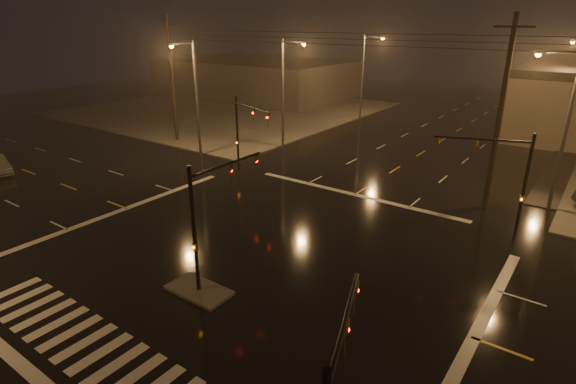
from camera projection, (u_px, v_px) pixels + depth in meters
name	position (u px, v px, depth m)	size (l,w,h in m)	color
ground	(255.00, 257.00, 23.43)	(140.00, 140.00, 0.00)	black
sidewalk_nw	(227.00, 109.00, 62.52)	(36.00, 36.00, 0.12)	#4B4943
median_island	(199.00, 290.00, 20.37)	(3.00, 1.60, 0.15)	#4B4943
crosswalk	(100.00, 353.00, 16.61)	(15.00, 2.60, 0.01)	beige
stop_bar_far	(355.00, 195.00, 31.75)	(16.00, 0.50, 0.01)	beige
commercial_block	(254.00, 78.00, 73.36)	(30.00, 18.00, 5.60)	#413C39
signal_mast_median	(209.00, 209.00, 19.76)	(0.25, 4.59, 6.00)	black
signal_mast_ne	(506.00, 172.00, 24.55)	(4.84, 1.86, 6.00)	black
signal_mast_nw	(243.00, 127.00, 34.94)	(4.84, 1.86, 6.00)	black
streetlight_1	(285.00, 87.00, 41.10)	(2.77, 0.32, 10.00)	#38383A
streetlight_2	(365.00, 72.00, 53.21)	(2.77, 0.32, 10.00)	#38383A
streetlight_3	(562.00, 121.00, 27.35)	(2.77, 0.32, 10.00)	#38383A
streetlight_5	(194.00, 92.00, 38.57)	(0.32, 2.77, 10.00)	#38383A
utility_pole_0	(172.00, 80.00, 43.86)	(2.20, 0.32, 12.00)	black
utility_pole_1	(500.00, 115.00, 27.46)	(2.20, 0.32, 12.00)	black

